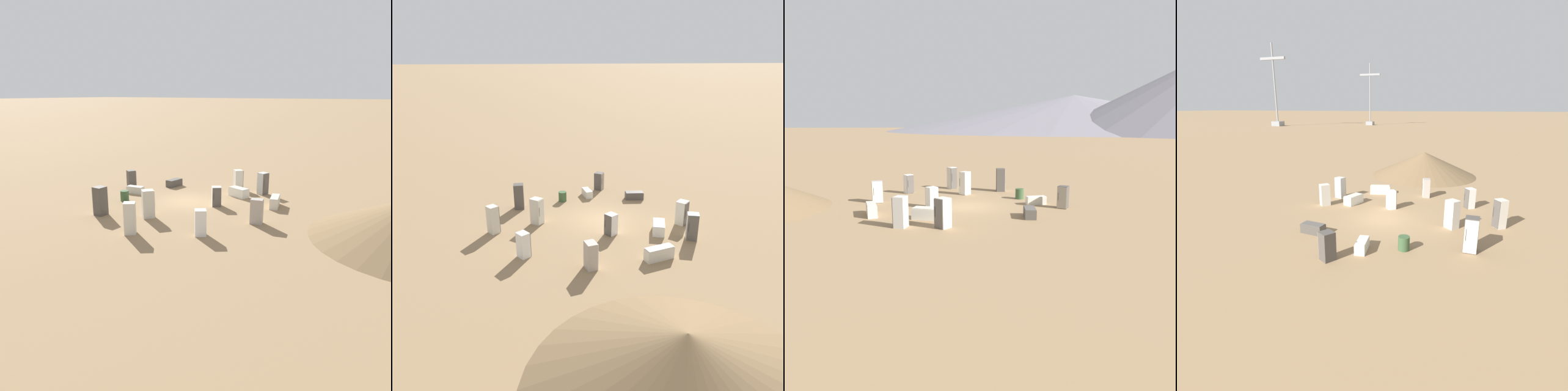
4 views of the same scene
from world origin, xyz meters
TOP-DOWN VIEW (x-y plane):
  - ground_plane at (0.00, 0.00)m, footprint 1000.00×1000.00m
  - discarded_fridge_0 at (1.91, 6.48)m, footprint 0.74×0.85m
  - discarded_fridge_1 at (5.81, -3.13)m, footprint 0.74×0.76m
  - discarded_fridge_2 at (-5.36, 1.69)m, footprint 0.98×0.98m
  - discarded_fridge_3 at (4.57, -0.03)m, footprint 0.99×0.97m
  - discarded_fridge_4 at (-0.13, 2.48)m, footprint 0.90×0.89m
  - discarded_fridge_5 at (5.54, 4.57)m, footprint 0.86×0.87m
  - discarded_fridge_6 at (-3.47, -3.61)m, footprint 1.53×0.85m
  - discarded_fridge_7 at (-1.08, -6.42)m, footprint 0.93×0.92m
  - discarded_fridge_8 at (7.48, 0.96)m, footprint 0.89×0.89m
  - discarded_fridge_9 at (-3.33, 2.73)m, footprint 1.24×1.75m
  - discarded_fridge_10 at (0.23, -4.88)m, footprint 0.75×1.47m
  - discarded_fridge_11 at (-5.07, 4.03)m, footprint 0.86×0.84m
  - discarded_fridge_12 at (-2.15, 6.16)m, footprint 1.84×1.00m
  - rusty_barrel at (2.37, -4.10)m, footprint 0.63×0.63m

SIDE VIEW (x-z plane):
  - ground_plane at x=0.00m, z-range 0.00..0.00m
  - discarded_fridge_10 at x=0.23m, z-range 0.00..0.59m
  - discarded_fridge_6 at x=-3.47m, z-range 0.00..0.61m
  - discarded_fridge_9 at x=-3.33m, z-range 0.00..0.71m
  - discarded_fridge_12 at x=-2.15m, z-range 0.00..0.77m
  - rusty_barrel at x=2.37m, z-range 0.00..0.79m
  - discarded_fridge_4 at x=-0.13m, z-range 0.00..1.43m
  - discarded_fridge_7 at x=-1.08m, z-range 0.00..1.52m
  - discarded_fridge_5 at x=5.54m, z-range 0.00..1.55m
  - discarded_fridge_0 at x=1.91m, z-range 0.00..1.59m
  - discarded_fridge_2 at x=-5.36m, z-range 0.00..1.69m
  - discarded_fridge_11 at x=-5.07m, z-range 0.00..1.75m
  - discarded_fridge_3 at x=4.57m, z-range 0.00..1.87m
  - discarded_fridge_8 at x=7.48m, z-range 0.00..1.90m
  - discarded_fridge_1 at x=5.81m, z-range 0.00..1.94m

